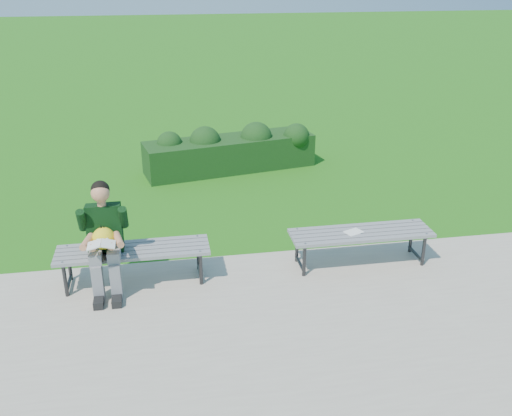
# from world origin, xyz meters

# --- Properties ---
(ground) EXTENTS (80.00, 80.00, 0.00)m
(ground) POSITION_xyz_m (0.00, 0.00, 0.00)
(ground) COLOR #226A1C
(ground) RESTS_ON ground
(walkway) EXTENTS (30.00, 3.50, 0.02)m
(walkway) POSITION_xyz_m (0.00, -1.75, 0.01)
(walkway) COLOR #BDAD9B
(walkway) RESTS_ON ground
(hedge) EXTENTS (3.25, 1.39, 0.87)m
(hedge) POSITION_xyz_m (0.20, 3.49, 0.38)
(hedge) COLOR #144312
(hedge) RESTS_ON ground
(bench_left) EXTENTS (1.80, 0.50, 0.46)m
(bench_left) POSITION_xyz_m (-1.50, -0.48, 0.42)
(bench_left) COLOR gray
(bench_left) RESTS_ON walkway
(bench_right) EXTENTS (1.80, 0.50, 0.46)m
(bench_right) POSITION_xyz_m (1.32, -0.49, 0.42)
(bench_right) COLOR gray
(bench_right) RESTS_ON walkway
(seated_boy) EXTENTS (0.56, 0.76, 1.31)m
(seated_boy) POSITION_xyz_m (-1.80, -0.57, 0.71)
(seated_boy) COLOR gray
(seated_boy) RESTS_ON walkway
(paper_sheet) EXTENTS (0.26, 0.23, 0.01)m
(paper_sheet) POSITION_xyz_m (1.22, -0.49, 0.47)
(paper_sheet) COLOR white
(paper_sheet) RESTS_ON bench_right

